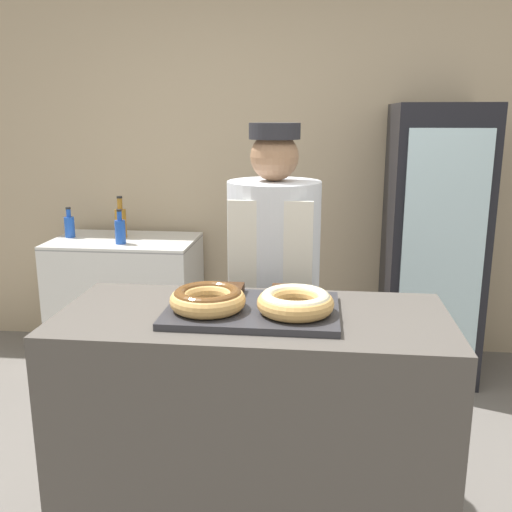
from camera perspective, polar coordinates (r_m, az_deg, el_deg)
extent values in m
cube|color=tan|center=(4.00, 3.29, 9.68)|extent=(8.00, 0.06, 2.70)
cube|color=#4C4742|center=(2.19, -0.31, -17.87)|extent=(1.35, 0.60, 0.97)
cube|color=#2D2D33|center=(1.97, -0.32, -5.44)|extent=(0.59, 0.41, 0.02)
torus|color=tan|center=(1.94, -4.84, -4.42)|extent=(0.26, 0.26, 0.07)
torus|color=brown|center=(1.93, -4.85, -3.90)|extent=(0.23, 0.23, 0.04)
torus|color=tan|center=(1.91, 3.96, -4.73)|extent=(0.26, 0.26, 0.07)
torus|color=beige|center=(1.90, 3.97, -4.21)|extent=(0.23, 0.23, 0.04)
cube|color=#382111|center=(2.11, -2.50, -3.34)|extent=(0.09, 0.09, 0.03)
cube|color=#382111|center=(2.09, 2.79, -3.52)|extent=(0.09, 0.09, 0.03)
cylinder|color=#4C4C51|center=(2.78, 1.68, -12.83)|extent=(0.30, 0.30, 0.78)
cylinder|color=silver|center=(2.55, 1.79, 0.97)|extent=(0.41, 0.41, 0.58)
cube|color=silver|center=(2.48, 1.36, -8.57)|extent=(0.35, 0.02, 1.23)
sphere|color=#936B4C|center=(2.49, 1.86, 9.90)|extent=(0.21, 0.21, 0.21)
cylinder|color=#232328|center=(2.49, 1.88, 12.38)|extent=(0.22, 0.22, 0.07)
cube|color=black|center=(3.76, 17.18, 1.20)|extent=(0.56, 0.62, 1.71)
cube|color=silver|center=(3.44, 18.17, 0.59)|extent=(0.46, 0.02, 1.37)
cube|color=silver|center=(4.02, -12.75, -4.17)|extent=(0.95, 0.60, 0.84)
cube|color=gray|center=(3.92, -13.05, 1.37)|extent=(0.95, 0.60, 0.01)
cylinder|color=#1E4CB2|center=(3.77, -13.42, 2.34)|extent=(0.07, 0.07, 0.15)
cylinder|color=#1E4CB2|center=(3.75, -13.51, 3.93)|extent=(0.03, 0.03, 0.06)
cylinder|color=black|center=(3.74, -13.54, 4.46)|extent=(0.03, 0.03, 0.01)
cylinder|color=#1E4CB2|center=(4.07, -18.14, 2.77)|extent=(0.07, 0.07, 0.14)
cylinder|color=#1E4CB2|center=(4.05, -18.24, 4.11)|extent=(0.03, 0.03, 0.05)
cylinder|color=black|center=(4.04, -18.28, 4.57)|extent=(0.03, 0.03, 0.01)
cylinder|color=#99661E|center=(3.96, -13.36, 3.19)|extent=(0.07, 0.07, 0.19)
cylinder|color=#99661E|center=(3.94, -13.47, 5.10)|extent=(0.03, 0.03, 0.07)
cylinder|color=black|center=(3.93, -13.50, 5.74)|extent=(0.04, 0.04, 0.01)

